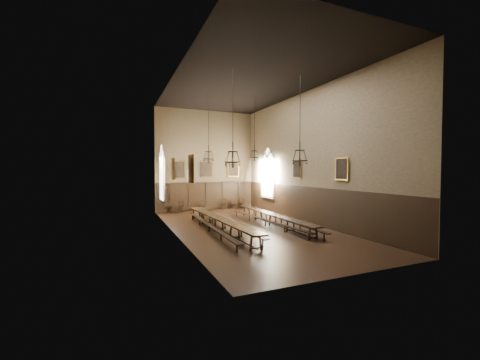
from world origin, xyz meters
TOP-DOWN VIEW (x-y plane):
  - floor at (0.00, 0.00)m, footprint 9.00×18.00m
  - ceiling at (0.00, 0.00)m, footprint 9.00×18.00m
  - wall_back at (0.00, 9.01)m, footprint 9.00×0.02m
  - wall_front at (0.00, -9.01)m, footprint 9.00×0.02m
  - wall_left at (-4.51, 0.00)m, footprint 0.02×18.00m
  - wall_right at (4.51, 0.00)m, footprint 0.02×18.00m
  - wainscot_panelling at (0.00, 0.00)m, footprint 9.00×18.00m
  - table_left at (-1.94, -0.22)m, footprint 1.04×10.53m
  - table_right at (1.91, 0.10)m, footprint 0.88×9.78m
  - bench_left_outer at (-2.55, -0.24)m, footprint 0.57×10.02m
  - bench_left_inner at (-1.39, 0.21)m, footprint 0.68×10.25m
  - bench_right_inner at (1.36, 0.09)m, footprint 0.82×9.48m
  - bench_right_outer at (2.51, 0.02)m, footprint 0.83×10.12m
  - chair_0 at (-3.43, 8.59)m, footprint 0.46×0.46m
  - chair_1 at (-2.44, 8.56)m, footprint 0.53×0.53m
  - chair_3 at (-0.46, 8.49)m, footprint 0.46×0.46m
  - chair_5 at (1.50, 8.49)m, footprint 0.55×0.55m
  - chair_6 at (2.55, 8.48)m, footprint 0.41×0.41m
  - chair_7 at (3.45, 8.51)m, footprint 0.57×0.57m
  - chandelier_back_left at (-1.66, 2.72)m, footprint 0.78×0.78m
  - chandelier_back_right at (1.79, 2.68)m, footprint 0.76×0.76m
  - chandelier_front_left at (-1.82, -2.21)m, footprint 0.87×0.87m
  - chandelier_front_right at (2.10, -2.64)m, footprint 0.92×0.92m
  - portrait_back_0 at (-2.60, 8.88)m, footprint 1.10×0.12m
  - portrait_back_1 at (0.00, 8.88)m, footprint 1.10×0.12m
  - portrait_back_2 at (2.60, 8.88)m, footprint 1.10×0.12m
  - portrait_left_0 at (-4.38, 1.00)m, footprint 0.12×1.00m
  - portrait_left_1 at (-4.38, -3.50)m, footprint 0.12×1.00m
  - portrait_right_0 at (4.38, 1.00)m, footprint 0.12×1.00m
  - portrait_right_1 at (4.38, -3.50)m, footprint 0.12×1.00m
  - window_right at (4.43, 5.50)m, footprint 0.20×2.20m
  - window_left at (-4.43, 5.50)m, footprint 0.20×2.20m

SIDE VIEW (x-z plane):
  - floor at x=0.00m, z-range -0.02..0.00m
  - chair_6 at x=2.55m, z-range -0.17..0.70m
  - bench_right_inner at x=1.36m, z-range 0.06..0.48m
  - bench_left_outer at x=-2.55m, z-range 0.06..0.51m
  - bench_right_outer at x=2.51m, z-range 0.06..0.52m
  - chair_1 at x=-2.44m, z-range -0.19..0.77m
  - bench_left_inner at x=-1.39m, z-range 0.06..0.52m
  - chair_5 at x=1.50m, z-range -0.19..0.79m
  - chair_3 at x=-0.46m, z-range -0.20..0.79m
  - chair_7 at x=3.45m, z-range -0.20..0.82m
  - chair_0 at x=-3.43m, z-range -0.20..0.82m
  - table_right at x=1.91m, z-range 0.00..0.76m
  - table_left at x=-1.94m, z-range 0.00..0.82m
  - wainscot_panelling at x=0.00m, z-range 0.00..2.50m
  - window_right at x=4.43m, z-range 1.10..5.70m
  - window_left at x=-4.43m, z-range 1.10..5.70m
  - portrait_back_0 at x=-2.60m, z-range 3.00..4.40m
  - portrait_back_1 at x=0.00m, z-range 3.00..4.40m
  - portrait_back_2 at x=2.60m, z-range 3.00..4.40m
  - portrait_left_0 at x=-4.38m, z-range 3.05..4.35m
  - portrait_left_1 at x=-4.38m, z-range 3.05..4.35m
  - portrait_right_0 at x=4.38m, z-range 3.05..4.35m
  - portrait_right_1 at x=4.38m, z-range 3.05..4.35m
  - chandelier_front_left at x=-1.82m, z-range 1.83..6.93m
  - chandelier_front_right at x=2.10m, z-range 1.97..6.97m
  - wall_back at x=0.00m, z-range 0.00..9.00m
  - wall_front at x=0.00m, z-range 0.00..9.00m
  - wall_left at x=-4.51m, z-range 0.00..9.00m
  - wall_right at x=4.51m, z-range 0.00..9.00m
  - chandelier_back_left at x=-1.66m, z-range 2.37..7.11m
  - chandelier_back_right at x=1.79m, z-range 2.60..7.19m
  - ceiling at x=0.00m, z-range 9.00..9.02m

